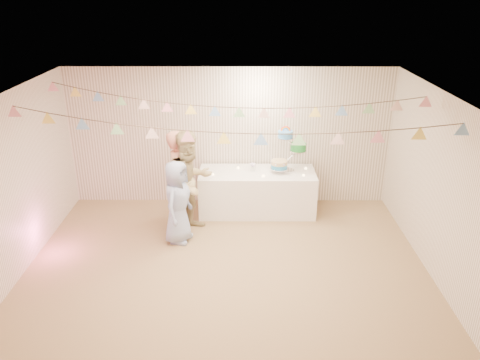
{
  "coord_description": "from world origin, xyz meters",
  "views": [
    {
      "loc": [
        0.23,
        -5.85,
        3.96
      ],
      "look_at": [
        0.2,
        0.8,
        1.15
      ],
      "focal_mm": 35.0,
      "sensor_mm": 36.0,
      "label": 1
    }
  ],
  "objects_px": {
    "table": "(257,192)",
    "person_child": "(178,202)",
    "cake_stand": "(288,152)",
    "person_adult_a": "(181,179)",
    "person_adult_b": "(190,182)"
  },
  "relations": [
    {
      "from": "table",
      "to": "person_adult_a",
      "type": "distance_m",
      "value": 1.51
    },
    {
      "from": "table",
      "to": "cake_stand",
      "type": "xyz_separation_m",
      "value": [
        0.55,
        0.05,
        0.75
      ]
    },
    {
      "from": "table",
      "to": "person_adult_b",
      "type": "relative_size",
      "value": 1.18
    },
    {
      "from": "cake_stand",
      "to": "table",
      "type": "bearing_deg",
      "value": -174.81
    },
    {
      "from": "person_adult_a",
      "to": "person_adult_b",
      "type": "xyz_separation_m",
      "value": [
        0.19,
        -0.19,
        0.03
      ]
    },
    {
      "from": "table",
      "to": "person_child",
      "type": "bearing_deg",
      "value": -140.72
    },
    {
      "from": "table",
      "to": "cake_stand",
      "type": "height_order",
      "value": "cake_stand"
    },
    {
      "from": "person_adult_a",
      "to": "person_adult_b",
      "type": "relative_size",
      "value": 0.97
    },
    {
      "from": "cake_stand",
      "to": "person_adult_b",
      "type": "relative_size",
      "value": 0.45
    },
    {
      "from": "table",
      "to": "person_child",
      "type": "height_order",
      "value": "person_child"
    },
    {
      "from": "cake_stand",
      "to": "person_child",
      "type": "bearing_deg",
      "value": -148.87
    },
    {
      "from": "person_adult_a",
      "to": "person_adult_b",
      "type": "height_order",
      "value": "person_adult_b"
    },
    {
      "from": "table",
      "to": "cake_stand",
      "type": "relative_size",
      "value": 2.65
    },
    {
      "from": "cake_stand",
      "to": "person_child",
      "type": "xyz_separation_m",
      "value": [
        -1.87,
        -1.13,
        -0.45
      ]
    },
    {
      "from": "table",
      "to": "person_adult_a",
      "type": "height_order",
      "value": "person_adult_a"
    }
  ]
}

